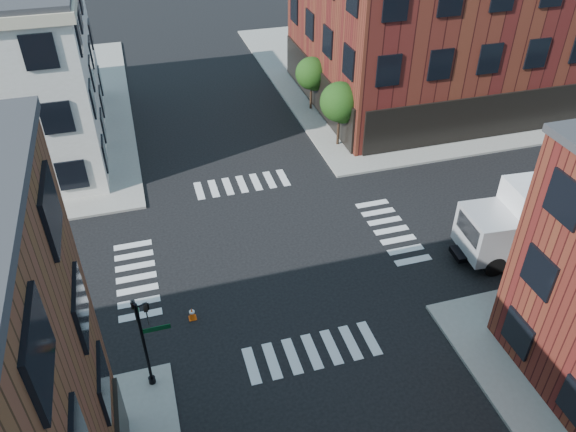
{
  "coord_description": "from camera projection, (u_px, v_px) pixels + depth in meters",
  "views": [
    {
      "loc": [
        -5.57,
        -22.29,
        19.13
      ],
      "look_at": [
        0.86,
        -0.37,
        2.5
      ],
      "focal_mm": 35.0,
      "sensor_mm": 36.0,
      "label": 1
    }
  ],
  "objects": [
    {
      "name": "tree_near",
      "position": [
        341.0,
        104.0,
        37.42
      ],
      "size": [
        2.69,
        2.69,
        4.49
      ],
      "color": "black",
      "rests_on": "ground"
    },
    {
      "name": "traffic_cone",
      "position": [
        192.0,
        314.0,
        25.8
      ],
      "size": [
        0.36,
        0.36,
        0.65
      ],
      "rotation": [
        0.0,
        0.0,
        0.02
      ],
      "color": "#E14D0A",
      "rests_on": "ground"
    },
    {
      "name": "box_truck",
      "position": [
        552.0,
        217.0,
        28.74
      ],
      "size": [
        9.35,
        3.41,
        4.16
      ],
      "rotation": [
        0.0,
        0.0,
        -0.07
      ],
      "color": "silver",
      "rests_on": "ground"
    },
    {
      "name": "ground",
      "position": [
        271.0,
        253.0,
        29.82
      ],
      "size": [
        120.0,
        120.0,
        0.0
      ],
      "primitive_type": "plane",
      "color": "black",
      "rests_on": "ground"
    },
    {
      "name": "signal_pole",
      "position": [
        144.0,
        334.0,
        21.43
      ],
      "size": [
        1.29,
        1.24,
        4.6
      ],
      "color": "black",
      "rests_on": "ground"
    },
    {
      "name": "tree_far",
      "position": [
        312.0,
        75.0,
        42.25
      ],
      "size": [
        2.43,
        2.43,
        4.07
      ],
      "color": "black",
      "rests_on": "ground"
    },
    {
      "name": "sidewalk_ne",
      "position": [
        435.0,
        68.0,
        50.85
      ],
      "size": [
        30.0,
        30.0,
        0.15
      ],
      "primitive_type": "cube",
      "color": "gray",
      "rests_on": "ground"
    },
    {
      "name": "building_ne",
      "position": [
        472.0,
        18.0,
        43.37
      ],
      "size": [
        25.0,
        16.0,
        12.0
      ],
      "primitive_type": "cube",
      "color": "#4E1513",
      "rests_on": "ground"
    }
  ]
}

